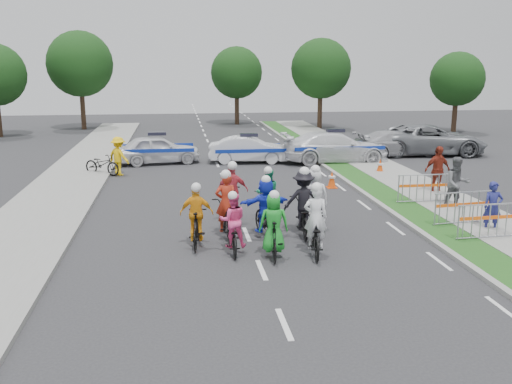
{
  "coord_description": "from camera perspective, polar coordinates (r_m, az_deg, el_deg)",
  "views": [
    {
      "loc": [
        -1.95,
        -13.06,
        4.96
      ],
      "look_at": [
        0.39,
        3.81,
        1.1
      ],
      "focal_mm": 40.0,
      "sensor_mm": 36.0,
      "label": 1
    }
  ],
  "objects": [
    {
      "name": "ground",
      "position": [
        14.11,
        0.56,
        -7.82
      ],
      "size": [
        90.0,
        90.0,
        0.0
      ],
      "primitive_type": "plane",
      "color": "#28282B",
      "rests_on": "ground"
    },
    {
      "name": "rider_8",
      "position": [
        18.11,
        1.16,
        -0.92
      ],
      "size": [
        0.81,
        1.83,
        1.81
      ],
      "rotation": [
        0.0,
        0.0,
        3.25
      ],
      "color": "black",
      "rests_on": "ground"
    },
    {
      "name": "police_car_0",
      "position": [
        29.17,
        -9.81,
        4.22
      ],
      "size": [
        4.44,
        2.4,
        1.43
      ],
      "primitive_type": "imported",
      "rotation": [
        0.0,
        0.0,
        1.75
      ],
      "color": "silver",
      "rests_on": "ground"
    },
    {
      "name": "sidewalk_left",
      "position": [
        19.26,
        -21.31,
        -2.85
      ],
      "size": [
        3.0,
        60.0,
        0.13
      ],
      "primitive_type": "cube",
      "color": "gray",
      "rests_on": "ground"
    },
    {
      "name": "barrier_2",
      "position": [
        21.13,
        16.45,
        0.22
      ],
      "size": [
        2.0,
        0.51,
        1.12
      ],
      "primitive_type": null,
      "rotation": [
        0.0,
        0.0,
        -0.01
      ],
      "color": "#A5A8AD",
      "rests_on": "ground"
    },
    {
      "name": "rider_5",
      "position": [
        16.5,
        0.95,
        -1.91
      ],
      "size": [
        1.53,
        1.82,
        1.85
      ],
      "rotation": [
        0.0,
        0.0,
        3.33
      ],
      "color": "black",
      "rests_on": "ground"
    },
    {
      "name": "barrier_0",
      "position": [
        17.38,
        22.29,
        -2.87
      ],
      "size": [
        2.02,
        0.6,
        1.12
      ],
      "primitive_type": null,
      "rotation": [
        0.0,
        0.0,
        0.05
      ],
      "color": "#A5A8AD",
      "rests_on": "ground"
    },
    {
      "name": "spectator_0",
      "position": [
        18.39,
        22.6,
        -1.4
      ],
      "size": [
        0.62,
        0.47,
        1.54
      ],
      "primitive_type": "imported",
      "rotation": [
        0.0,
        0.0,
        -0.2
      ],
      "color": "navy",
      "rests_on": "ground"
    },
    {
      "name": "rider_1",
      "position": [
        14.79,
        1.76,
        -3.94
      ],
      "size": [
        0.8,
        1.76,
        1.82
      ],
      "rotation": [
        0.0,
        0.0,
        3.05
      ],
      "color": "black",
      "rests_on": "ground"
    },
    {
      "name": "cone_1",
      "position": [
        26.71,
        12.3,
        2.52
      ],
      "size": [
        0.4,
        0.4,
        0.7
      ],
      "color": "#F24C0C",
      "rests_on": "ground"
    },
    {
      "name": "rider_0",
      "position": [
        15.14,
        5.91,
        -3.85
      ],
      "size": [
        0.96,
        2.01,
        1.97
      ],
      "rotation": [
        0.0,
        0.0,
        2.99
      ],
      "color": "black",
      "rests_on": "ground"
    },
    {
      "name": "police_car_1",
      "position": [
        29.05,
        -0.73,
        4.27
      ],
      "size": [
        4.18,
        1.9,
        1.33
      ],
      "primitive_type": "imported",
      "rotation": [
        0.0,
        0.0,
        1.44
      ],
      "color": "silver",
      "rests_on": "ground"
    },
    {
      "name": "rider_2",
      "position": [
        15.17,
        -2.34,
        -3.78
      ],
      "size": [
        0.72,
        1.69,
        1.71
      ],
      "rotation": [
        0.0,
        0.0,
        3.12
      ],
      "color": "black",
      "rests_on": "ground"
    },
    {
      "name": "curb_right",
      "position": [
        20.0,
        13.01,
        -1.75
      ],
      "size": [
        0.2,
        60.0,
        0.12
      ],
      "primitive_type": "cube",
      "color": "gray",
      "rests_on": "ground"
    },
    {
      "name": "civilian_suv",
      "position": [
        32.98,
        16.97,
        5.04
      ],
      "size": [
        6.37,
        3.6,
        1.68
      ],
      "primitive_type": "imported",
      "rotation": [
        0.0,
        0.0,
        1.43
      ],
      "color": "slate",
      "rests_on": "ground"
    },
    {
      "name": "marshal_hiviz",
      "position": [
        26.4,
        -13.57,
        3.51
      ],
      "size": [
        1.28,
        1.23,
        1.74
      ],
      "primitive_type": "imported",
      "rotation": [
        0.0,
        0.0,
        2.43
      ],
      "color": "yellow",
      "rests_on": "ground"
    },
    {
      "name": "rider_9",
      "position": [
        18.05,
        -2.38,
        -0.7
      ],
      "size": [
        1.01,
        1.91,
        1.99
      ],
      "rotation": [
        0.0,
        0.0,
        3.11
      ],
      "color": "black",
      "rests_on": "ground"
    },
    {
      "name": "rider_4",
      "position": [
        16.77,
        4.73,
        -1.68
      ],
      "size": [
        1.2,
        2.08,
        2.05
      ],
      "rotation": [
        0.0,
        0.0,
        3.03
      ],
      "color": "black",
      "rests_on": "ground"
    },
    {
      "name": "rider_6",
      "position": [
        16.55,
        -3.01,
        -2.3
      ],
      "size": [
        0.81,
        2.01,
        2.01
      ],
      "rotation": [
        0.0,
        0.0,
        3.21
      ],
      "color": "black",
      "rests_on": "ground"
    },
    {
      "name": "rider_7",
      "position": [
        17.36,
        5.82,
        -1.25
      ],
      "size": [
        0.85,
        1.92,
        2.01
      ],
      "rotation": [
        0.0,
        0.0,
        3.12
      ],
      "color": "black",
      "rests_on": "ground"
    },
    {
      "name": "sidewalk_right",
      "position": [
        21.01,
        19.39,
        -1.44
      ],
      "size": [
        2.4,
        60.0,
        0.13
      ],
      "primitive_type": "cube",
      "color": "gray",
      "rests_on": "ground"
    },
    {
      "name": "grass_strip",
      "position": [
        20.26,
        14.86,
        -1.68
      ],
      "size": [
        1.2,
        60.0,
        0.11
      ],
      "primitive_type": "cube",
      "color": "#194D18",
      "rests_on": "ground"
    },
    {
      "name": "barrier_1",
      "position": [
        18.67,
        19.97,
        -1.64
      ],
      "size": [
        2.04,
        0.72,
        1.12
      ],
      "primitive_type": null,
      "rotation": [
        0.0,
        0.0,
        0.11
      ],
      "color": "#A5A8AD",
      "rests_on": "ground"
    },
    {
      "name": "tree_1",
      "position": [
        44.43,
        6.5,
        12.15
      ],
      "size": [
        4.55,
        4.55,
        6.82
      ],
      "color": "#382619",
      "rests_on": "ground"
    },
    {
      "name": "spectator_2",
      "position": [
        22.95,
        17.69,
        2.08
      ],
      "size": [
        1.16,
        0.64,
        1.88
      ],
      "primitive_type": "imported",
      "rotation": [
        0.0,
        0.0,
        0.18
      ],
      "color": "maroon",
      "rests_on": "ground"
    },
    {
      "name": "tree_3",
      "position": [
        45.61,
        -17.2,
        12.13
      ],
      "size": [
        4.9,
        4.9,
        7.35
      ],
      "color": "#382619",
      "rests_on": "ground"
    },
    {
      "name": "civilian_sedan",
      "position": [
        32.06,
        13.87,
        4.74
      ],
      "size": [
        4.97,
        2.61,
        1.38
      ],
      "primitive_type": "imported",
      "rotation": [
        0.0,
        0.0,
        1.72
      ],
      "color": "#AEAEB3",
      "rests_on": "ground"
    },
    {
      "name": "tree_4",
      "position": [
        47.33,
        -1.95,
        11.83
      ],
      "size": [
        4.2,
        4.2,
        6.3
      ],
      "color": "#382619",
      "rests_on": "ground"
    },
    {
      "name": "tree_2",
      "position": [
        43.88,
        19.48,
        10.59
      ],
      "size": [
        3.85,
        3.85,
        5.77
      ],
      "color": "#382619",
      "rests_on": "ground"
    },
    {
      "name": "rider_3",
      "position": [
        15.74,
        -5.94,
        -3.0
      ],
      "size": [
        0.96,
        1.78,
        1.82
      ],
      "rotation": [
        0.0,
        0.0,
        3.02
      ],
      "color": "black",
      "rests_on": "ground"
    },
    {
      "name": "cone_0",
      "position": [
        23.34,
        7.59,
        1.24
      ],
      "size": [
        0.4,
        0.4,
        0.7
      ],
      "color": "#F24C0C",
      "rests_on": "ground"
    },
    {
      "name": "police_car_2",
      "position": [
        29.28,
        7.91,
        4.45
      ],
      "size": [
        5.4,
        2.22,
        1.56
      ],
      "primitive_type": "imported",
      "rotation": [
        0.0,
        0.0,
        1.57
      ],
      "color": "silver",
      "rests_on": "ground"
    },
    {
      "name": "parked_bike",
      "position": [
        26.72,
        -15.14,
        2.71
      ],
      "size": [
        1.94,
        1.6,
        0.99
      ],
      "primitive_type": "imported",
      "rotation": [
        0.0,
        0.0,
        0.98
      ],
      "color": "black",
      "rests_on": "ground"
    },
    {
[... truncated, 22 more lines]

